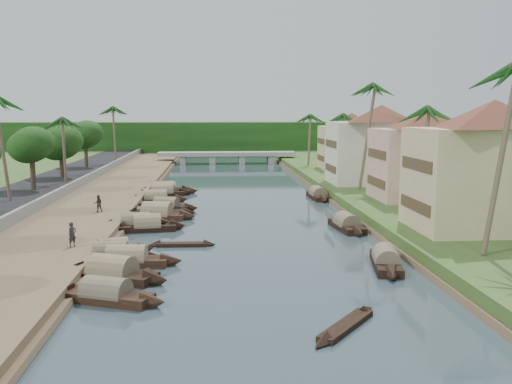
{
  "coord_description": "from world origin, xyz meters",
  "views": [
    {
      "loc": [
        -2.79,
        -45.06,
        10.39
      ],
      "look_at": [
        1.71,
        14.95,
        2.0
      ],
      "focal_mm": 40.0,
      "sensor_mm": 36.0,
      "label": 1
    }
  ],
  "objects": [
    {
      "name": "sampan_13",
      "position": [
        -9.23,
        29.28,
        0.42
      ],
      "size": [
        8.22,
        3.6,
        2.21
      ],
      "rotation": [
        0.0,
        0.0,
        0.25
      ],
      "color": "black",
      "rests_on": "ground"
    },
    {
      "name": "palm_3",
      "position": [
        16.0,
        36.95,
        9.83
      ],
      "size": [
        3.2,
        3.2,
        10.38
      ],
      "color": "brown",
      "rests_on": "ground"
    },
    {
      "name": "palm_1",
      "position": [
        16.0,
        6.2,
        10.53
      ],
      "size": [
        3.2,
        3.2,
        11.08
      ],
      "color": "brown",
      "rests_on": "ground"
    },
    {
      "name": "sampan_0",
      "position": [
        -8.78,
        -14.15,
        0.41
      ],
      "size": [
        7.44,
        4.13,
        1.99
      ],
      "rotation": [
        0.0,
        0.0,
        -0.38
      ],
      "color": "black",
      "rests_on": "ground"
    },
    {
      "name": "sampan_9",
      "position": [
        -7.91,
        16.22,
        0.41
      ],
      "size": [
        7.51,
        3.82,
        1.93
      ],
      "rotation": [
        0.0,
        0.0,
        -0.34
      ],
      "color": "black",
      "rests_on": "ground"
    },
    {
      "name": "retaining_wall",
      "position": [
        -20.2,
        20.0,
        1.35
      ],
      "size": [
        0.4,
        180.0,
        1.1
      ],
      "primitive_type": "cube",
      "color": "slate",
      "rests_on": "left_bank"
    },
    {
      "name": "tree_3",
      "position": [
        -24.0,
        23.36,
        6.55
      ],
      "size": [
        4.72,
        4.72,
        7.18
      ],
      "color": "#4C3A2B",
      "rests_on": "ground"
    },
    {
      "name": "ground",
      "position": [
        0.0,
        0.0,
        0.0
      ],
      "size": [
        220.0,
        220.0,
        0.0
      ],
      "primitive_type": "plane",
      "color": "#33444C",
      "rests_on": "ground"
    },
    {
      "name": "sampan_10",
      "position": [
        -9.56,
        21.55,
        0.41
      ],
      "size": [
        7.66,
        1.88,
        2.12
      ],
      "rotation": [
        0.0,
        0.0,
        0.0
      ],
      "color": "black",
      "rests_on": "ground"
    },
    {
      "name": "palm_7",
      "position": [
        14.0,
        54.34,
        9.68
      ],
      "size": [
        3.2,
        3.2,
        10.23
      ],
      "color": "brown",
      "rests_on": "ground"
    },
    {
      "name": "palm_6",
      "position": [
        -22.0,
        30.23,
        9.39
      ],
      "size": [
        3.2,
        3.2,
        9.72
      ],
      "color": "brown",
      "rests_on": "ground"
    },
    {
      "name": "palm_0",
      "position": [
        15.0,
        -10.12,
        12.87
      ],
      "size": [
        3.2,
        3.2,
        13.51
      ],
      "color": "brown",
      "rests_on": "ground"
    },
    {
      "name": "canoe_0",
      "position": [
        3.57,
        -18.93,
        0.1
      ],
      "size": [
        4.67,
        5.61,
        0.86
      ],
      "rotation": [
        0.0,
        0.0,
        0.9
      ],
      "color": "black",
      "rests_on": "ground"
    },
    {
      "name": "bridge",
      "position": [
        0.0,
        72.0,
        1.72
      ],
      "size": [
        28.0,
        4.0,
        2.4
      ],
      "color": "gray",
      "rests_on": "ground"
    },
    {
      "name": "sampan_15",
      "position": [
        9.1,
        4.42,
        0.41
      ],
      "size": [
        2.45,
        8.0,
        2.12
      ],
      "rotation": [
        0.0,
        0.0,
        1.68
      ],
      "color": "black",
      "rests_on": "ground"
    },
    {
      "name": "person_near",
      "position": [
        -12.98,
        -4.02,
        1.7
      ],
      "size": [
        0.75,
        0.78,
        1.8
      ],
      "primitive_type": "imported",
      "rotation": [
        0.0,
        0.0,
        0.89
      ],
      "color": "#2B2931",
      "rests_on": "left_bank"
    },
    {
      "name": "sampan_8",
      "position": [
        -8.4,
        10.84,
        0.42
      ],
      "size": [
        8.24,
        3.45,
        2.45
      ],
      "rotation": [
        0.0,
        0.0,
        -0.2
      ],
      "color": "black",
      "rests_on": "ground"
    },
    {
      "name": "building_near",
      "position": [
        18.99,
        -2.0,
        6.38
      ],
      "size": [
        14.85,
        14.85,
        10.2
      ],
      "color": "beige",
      "rests_on": "right_bank"
    },
    {
      "name": "sampan_3",
      "position": [
        -10.11,
        -5.0,
        0.41
      ],
      "size": [
        6.8,
        1.7,
        1.88
      ],
      "rotation": [
        0.0,
        0.0,
        -0.03
      ],
      "color": "black",
      "rests_on": "ground"
    },
    {
      "name": "canoe_2",
      "position": [
        -9.63,
        21.59,
        0.1
      ],
      "size": [
        5.27,
        1.26,
        0.76
      ],
      "rotation": [
        0.0,
        0.0,
        0.1
      ],
      "color": "black",
      "rests_on": "ground"
    },
    {
      "name": "left_bank",
      "position": [
        -16.0,
        20.0,
        0.4
      ],
      "size": [
        10.0,
        180.0,
        0.8
      ],
      "primitive_type": "cube",
      "color": "brown",
      "rests_on": "ground"
    },
    {
      "name": "right_bank",
      "position": [
        19.0,
        20.0,
        0.6
      ],
      "size": [
        16.0,
        180.0,
        1.2
      ],
      "primitive_type": "cube",
      "color": "#2D5120",
      "rests_on": "ground"
    },
    {
      "name": "sampan_6",
      "position": [
        -9.77,
        6.0,
        0.42
      ],
      "size": [
        7.44,
        2.04,
        2.22
      ],
      "rotation": [
        0.0,
        0.0,
        0.02
      ],
      "color": "black",
      "rests_on": "ground"
    },
    {
      "name": "canoe_1",
      "position": [
        -5.32,
        -1.04,
        0.1
      ],
      "size": [
        5.36,
        1.01,
        0.86
      ],
      "rotation": [
        0.0,
        0.0,
        -0.03
      ],
      "color": "black",
      "rests_on": "ground"
    },
    {
      "name": "sampan_12",
      "position": [
        -9.19,
        27.98,
        0.41
      ],
      "size": [
        9.28,
        3.07,
        2.18
      ],
      "rotation": [
        0.0,
        0.0,
        0.16
      ],
      "color": "black",
      "rests_on": "ground"
    },
    {
      "name": "sampan_4",
      "position": [
        -10.17,
        -3.69,
        0.4
      ],
      "size": [
        6.25,
        3.13,
        1.81
      ],
      "rotation": [
        0.0,
        0.0,
        0.31
      ],
      "color": "black",
      "rests_on": "ground"
    },
    {
      "name": "tree_4",
      "position": [
        -24.0,
        36.27,
        6.14
      ],
      "size": [
        5.47,
        5.47,
        7.05
      ],
      "color": "#4C3A2B",
      "rests_on": "ground"
    },
    {
      "name": "tree_6",
      "position": [
        24.0,
        29.49,
        6.71
      ],
      "size": [
        4.6,
        4.6,
        7.51
      ],
      "color": "#4C3A2B",
      "rests_on": "ground"
    },
    {
      "name": "person_far",
      "position": [
        -14.04,
        10.73,
        1.63
      ],
      "size": [
        0.96,
        0.85,
        1.65
      ],
      "primitive_type": "imported",
      "rotation": [
        0.0,
        0.0,
        3.47
      ],
      "color": "#342A24",
      "rests_on": "left_bank"
    },
    {
      "name": "palm_8",
      "position": [
        -20.5,
        59.85,
        11.0
      ],
      "size": [
        3.2,
        3.2,
        11.39
      ],
      "color": "brown",
      "rests_on": "ground"
    },
    {
      "name": "building_far",
      "position": [
        18.99,
        28.0,
        6.38
      ],
      "size": [
        15.59,
        15.59,
        10.2
      ],
      "color": "silver",
      "rests_on": "right_bank"
    },
    {
      "name": "sampan_7",
      "position": [
        -8.4,
        12.53,
        0.41
      ],
      "size": [
        7.94,
        2.48,
        2.1
      ],
      "rotation": [
        0.0,
        0.0,
        -0.12
      ],
      "color": "black",
      "rests_on": "ground"
    },
    {
      "name": "road",
      "position": [
        -24.5,
        20.0,
        0.7
      ],
      "size": [
        8.0,
        180.0,
        1.4
      ],
      "primitive_type": "cube",
      "color": "black",
      "rests_on": "ground"
    },
    {
      "name": "sampan_16",
      "position": [
        9.93,
        23.08,
        0.41
      ],
      "size": [
        2.01,
        8.58,
        2.1
      ],
      "rotation": [
        0.0,
        0.0,
        1.61
      ],
      "color": "black",
      "rests_on": "ground"
    },
    {
      "name": "sampan_1",
      "position": [
        -9.16,
        -9.94,
        0.42
      ],
      "size": [
        8.02,
        4.83,
        2.35
      ],
      "rotation": [
        0.0,
        0.0,
        -0.41
      ],
      "color": "black",
      "rests_on": "ground"
    },
    {
      "name": "building_distant",
      "position": [
        19.99,
        48.0,
        5.88
      ],
      "size": [
        12.62,
        12.62,
        9.2
      ],
      "color": "beige",
      "rests_on": "right_bank"
    },
    {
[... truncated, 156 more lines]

